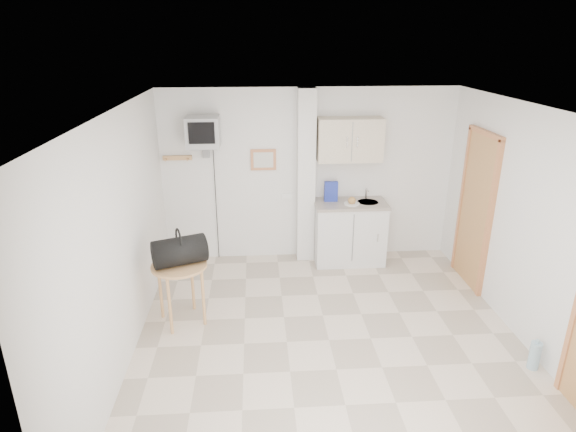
{
  "coord_description": "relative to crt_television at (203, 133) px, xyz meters",
  "views": [
    {
      "loc": [
        -0.76,
        -4.44,
        3.14
      ],
      "look_at": [
        -0.41,
        0.6,
        1.25
      ],
      "focal_mm": 30.0,
      "sensor_mm": 36.0,
      "label": 1
    }
  ],
  "objects": [
    {
      "name": "ground",
      "position": [
        1.45,
        -2.02,
        -1.94
      ],
      "size": [
        4.5,
        4.5,
        0.0
      ],
      "primitive_type": "plane",
      "color": "beige",
      "rests_on": "ground"
    },
    {
      "name": "room_envelope",
      "position": [
        1.69,
        -1.93,
        -0.4
      ],
      "size": [
        4.24,
        4.54,
        2.55
      ],
      "color": "white",
      "rests_on": "ground"
    },
    {
      "name": "kitchenette",
      "position": [
        2.02,
        -0.02,
        -1.13
      ],
      "size": [
        1.03,
        0.58,
        2.1
      ],
      "color": "silver",
      "rests_on": "ground"
    },
    {
      "name": "crt_television",
      "position": [
        0.0,
        0.0,
        0.0
      ],
      "size": [
        0.44,
        0.45,
        2.15
      ],
      "color": "slate",
      "rests_on": "ground"
    },
    {
      "name": "round_table",
      "position": [
        -0.2,
        -1.51,
        -1.3
      ],
      "size": [
        0.63,
        0.63,
        0.73
      ],
      "rotation": [
        0.0,
        0.0,
        -0.35
      ],
      "color": "tan",
      "rests_on": "ground"
    },
    {
      "name": "duffel_bag",
      "position": [
        -0.18,
        -1.51,
        -1.04
      ],
      "size": [
        0.66,
        0.51,
        0.43
      ],
      "rotation": [
        0.0,
        0.0,
        0.38
      ],
      "color": "black",
      "rests_on": "round_table"
    },
    {
      "name": "water_bottle",
      "position": [
        3.43,
        -2.63,
        -1.79
      ],
      "size": [
        0.11,
        0.11,
        0.33
      ],
      "color": "#92B5C6",
      "rests_on": "ground"
    }
  ]
}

